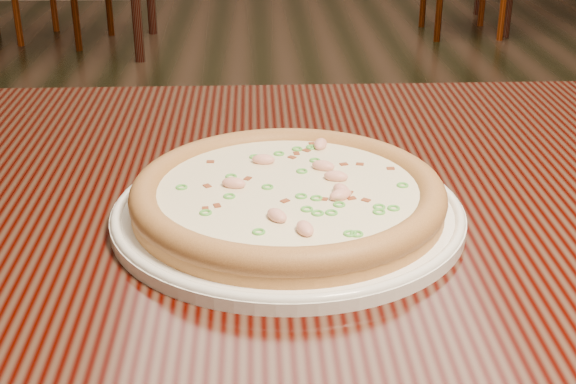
{
  "coord_description": "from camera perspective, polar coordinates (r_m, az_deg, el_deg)",
  "views": [
    {
      "loc": [
        -0.28,
        -1.12,
        1.11
      ],
      "look_at": [
        -0.25,
        -0.42,
        0.78
      ],
      "focal_mm": 50.0,
      "sensor_mm": 36.0,
      "label": 1
    }
  ],
  "objects": [
    {
      "name": "hero_table",
      "position": [
        0.89,
        7.6,
        -6.03
      ],
      "size": [
        1.2,
        0.8,
        0.75
      ],
      "color": "black",
      "rests_on": "ground"
    },
    {
      "name": "plate",
      "position": [
        0.79,
        -0.0,
        -1.41
      ],
      "size": [
        0.35,
        0.35,
        0.02
      ],
      "color": "white",
      "rests_on": "hero_table"
    },
    {
      "name": "pizza",
      "position": [
        0.78,
        0.01,
        -0.2
      ],
      "size": [
        0.31,
        0.31,
        0.03
      ],
      "color": "#C0853E",
      "rests_on": "plate"
    }
  ]
}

